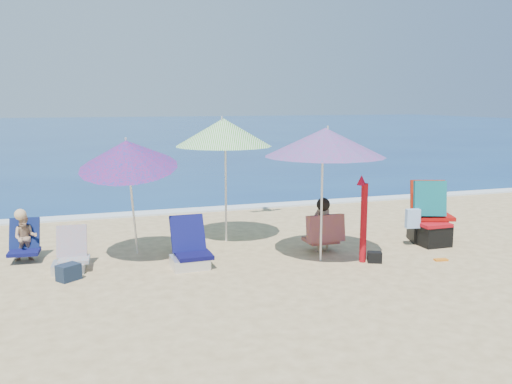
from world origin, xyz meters
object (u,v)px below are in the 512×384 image
object	(u,v)px
chair_rainbow	(70,259)
camp_chair_right	(428,219)
furled_umbrella	(363,215)
umbrella_blue	(127,154)
person_center	(323,226)
umbrella_striped	(224,132)
camp_chair_left	(432,230)
chair_navy	(190,254)
umbrella_turquoise	(325,142)
person_left	(25,237)

from	to	relation	value
chair_rainbow	camp_chair_right	bearing A→B (deg)	-2.29
furled_umbrella	umbrella_blue	bearing A→B (deg)	161.17
person_center	furled_umbrella	bearing A→B (deg)	-64.22
furled_umbrella	umbrella_striped	bearing A→B (deg)	132.82
camp_chair_left	camp_chair_right	xyz separation A→B (m)	(0.08, 0.25, 0.14)
camp_chair_left	person_center	xyz separation A→B (m)	(-2.07, 0.20, 0.18)
chair_navy	camp_chair_left	size ratio (longest dim) A/B	0.82
umbrella_turquoise	umbrella_striped	world-z (taller)	umbrella_striped
umbrella_blue	camp_chair_right	world-z (taller)	umbrella_blue
umbrella_striped	camp_chair_right	bearing A→B (deg)	-17.86
umbrella_blue	chair_rainbow	distance (m)	1.84
furled_umbrella	chair_navy	size ratio (longest dim) A/B	1.84
camp_chair_right	person_center	xyz separation A→B (m)	(-2.15, -0.05, 0.04)
umbrella_striped	camp_chair_left	xyz separation A→B (m)	(3.50, -1.40, -1.74)
umbrella_striped	person_left	xyz separation A→B (m)	(-3.40, -0.12, -1.63)
chair_rainbow	chair_navy	bearing A→B (deg)	-12.39
person_center	person_left	size ratio (longest dim) A/B	1.11
umbrella_turquoise	chair_navy	xyz separation A→B (m)	(-2.12, 0.39, -1.73)
umbrella_blue	camp_chair_right	xyz separation A→B (m)	(5.35, -0.44, -1.33)
umbrella_striped	camp_chair_left	distance (m)	4.16
chair_navy	umbrella_turquoise	bearing A→B (deg)	-10.43
umbrella_turquoise	chair_rainbow	size ratio (longest dim) A/B	3.36
person_left	umbrella_blue	bearing A→B (deg)	-19.99
umbrella_turquoise	chair_rainbow	distance (m)	4.36
chair_rainbow	person_center	distance (m)	4.16
furled_umbrella	camp_chair_right	size ratio (longest dim) A/B	1.21
camp_chair_left	person_left	distance (m)	7.02
chair_rainbow	umbrella_turquoise	bearing A→B (deg)	-11.33
chair_navy	person_left	size ratio (longest dim) A/B	0.90
chair_navy	camp_chair_left	bearing A→B (deg)	-1.37
umbrella_striped	camp_chair_right	xyz separation A→B (m)	(3.58, -1.15, -1.60)
chair_rainbow	camp_chair_left	xyz separation A→B (m)	(6.21, -0.50, 0.11)
furled_umbrella	camp_chair_left	xyz separation A→B (m)	(1.72, 0.53, -0.50)
camp_chair_right	umbrella_turquoise	bearing A→B (deg)	-167.37
furled_umbrella	camp_chair_right	xyz separation A→B (m)	(1.79, 0.78, -0.36)
umbrella_striped	camp_chair_right	size ratio (longest dim) A/B	1.97
chair_rainbow	person_left	distance (m)	1.07
umbrella_turquoise	camp_chair_left	bearing A→B (deg)	7.04
camp_chair_right	person_center	world-z (taller)	camp_chair_right
chair_rainbow	camp_chair_left	size ratio (longest dim) A/B	0.70
chair_rainbow	umbrella_blue	bearing A→B (deg)	11.20
umbrella_blue	person_left	bearing A→B (deg)	160.01
furled_umbrella	camp_chair_right	bearing A→B (deg)	23.40
umbrella_blue	chair_rainbow	size ratio (longest dim) A/B	3.27
chair_navy	chair_rainbow	size ratio (longest dim) A/B	1.18
furled_umbrella	person_left	size ratio (longest dim) A/B	1.65
umbrella_turquoise	person_center	bearing A→B (deg)	64.74
chair_navy	umbrella_blue	bearing A→B (deg)	145.89
camp_chair_left	camp_chair_right	size ratio (longest dim) A/B	0.80
umbrella_striped	furled_umbrella	world-z (taller)	umbrella_striped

